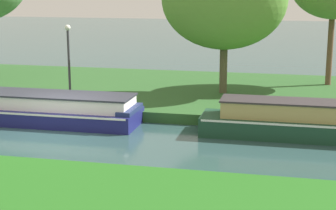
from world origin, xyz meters
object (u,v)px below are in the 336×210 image
object	(u,v)px
lamp_post	(69,52)
mooring_post_near	(299,108)
forest_narrowboat	(335,123)
navy_barge	(22,107)

from	to	relation	value
lamp_post	mooring_post_near	world-z (taller)	lamp_post
lamp_post	mooring_post_near	xyz separation A→B (m)	(9.40, -1.24, -1.60)
forest_narrowboat	lamp_post	bearing A→B (deg)	165.73
mooring_post_near	lamp_post	bearing A→B (deg)	172.51
forest_narrowboat	mooring_post_near	world-z (taller)	forest_narrowboat
forest_narrowboat	navy_barge	bearing A→B (deg)	180.00
lamp_post	mooring_post_near	bearing A→B (deg)	-7.49
lamp_post	mooring_post_near	size ratio (longest dim) A/B	4.99
forest_narrowboat	lamp_post	xyz separation A→B (m)	(-10.55, 2.68, 1.75)
lamp_post	navy_barge	bearing A→B (deg)	-107.09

